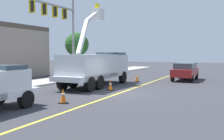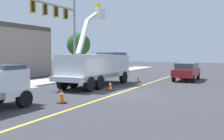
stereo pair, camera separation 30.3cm
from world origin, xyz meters
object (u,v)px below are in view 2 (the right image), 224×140
at_px(utility_bucket_truck, 97,66).
at_px(traffic_signal_mast, 61,22).
at_px(traffic_cone_trailing, 138,78).
at_px(traffic_cone_mid_front, 62,96).
at_px(passing_minivan, 187,70).
at_px(traffic_cone_mid_rear, 110,85).

height_order(utility_bucket_truck, traffic_signal_mast, traffic_signal_mast).
xyz_separation_m(traffic_cone_trailing, traffic_signal_mast, (-3.04, 6.43, 5.18)).
distance_m(utility_bucket_truck, traffic_cone_mid_front, 7.33).
xyz_separation_m(passing_minivan, traffic_cone_trailing, (-3.26, 3.74, -0.61)).
bearing_deg(traffic_signal_mast, traffic_cone_trailing, -64.67).
distance_m(traffic_cone_trailing, traffic_signal_mast, 8.80).
distance_m(utility_bucket_truck, traffic_cone_mid_rear, 2.97).
xyz_separation_m(utility_bucket_truck, traffic_cone_trailing, (4.35, -1.75, -1.24)).
bearing_deg(passing_minivan, traffic_signal_mast, 121.81).
bearing_deg(traffic_signal_mast, traffic_cone_mid_front, -140.64).
bearing_deg(traffic_cone_mid_rear, passing_minivan, -19.97).
bearing_deg(passing_minivan, traffic_cone_mid_rear, 160.03).
bearing_deg(traffic_cone_mid_rear, utility_bucket_truck, 51.55).
xyz_separation_m(traffic_cone_mid_front, traffic_signal_mast, (8.23, 6.75, 5.15)).
xyz_separation_m(traffic_cone_mid_rear, traffic_cone_trailing, (6.02, 0.36, 0.01)).
xyz_separation_m(traffic_cone_mid_rear, traffic_signal_mast, (2.98, 6.80, 5.19)).
relative_size(traffic_cone_mid_front, traffic_cone_trailing, 1.07).
distance_m(passing_minivan, traffic_cone_mid_rear, 9.90).
height_order(traffic_cone_mid_front, traffic_signal_mast, traffic_signal_mast).
height_order(traffic_cone_mid_front, traffic_cone_mid_rear, traffic_cone_mid_front).
distance_m(utility_bucket_truck, passing_minivan, 9.40).
bearing_deg(traffic_cone_mid_front, passing_minivan, -13.22).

